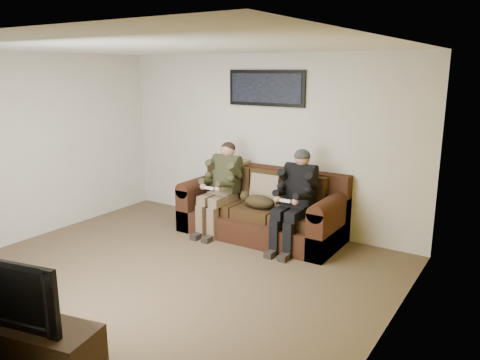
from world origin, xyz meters
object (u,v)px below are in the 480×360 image
Objects in this scene: person_left at (222,182)px; tv_stand at (23,345)px; cat at (258,201)px; sofa at (264,211)px; framed_poster at (266,88)px; television at (17,289)px; person_right at (296,193)px.

person_left reaches higher than tv_stand.
person_left is 2.01× the size of cat.
framed_poster is (-0.20, 0.38, 1.74)m from sofa.
sofa is 1.77× the size of tv_stand.
tv_stand is (0.14, -4.17, -1.89)m from framed_poster.
framed_poster is 1.29× the size of television.
cat is 1.67m from framed_poster.
framed_poster is (-0.80, 0.58, 1.35)m from person_right.
sofa is 0.31m from cat.
person_right is at bearing -35.74° from framed_poster.
person_left is 0.99× the size of person_right.
person_right is at bearing -18.00° from sofa.
person_right is 1.67m from framed_poster.
person_left reaches higher than television.
cat is at bearing -79.97° from sofa.
television is (-0.06, -3.78, 0.33)m from sofa.
person_left is 1.00× the size of tv_stand.
television is at bearing -90.85° from sofa.
cat is at bearing -68.55° from framed_poster.
framed_poster is at bearing 144.26° from person_right.
tv_stand is (-0.06, -3.78, -0.15)m from sofa.
person_left is at bearing 86.76° from television.
sofa reaches higher than cat.
tv_stand is at bearing -88.02° from framed_poster.
tv_stand is (-0.10, -3.55, -0.36)m from cat.
tv_stand is (-0.66, -3.59, -0.55)m from person_right.
sofa is at bearing 162.00° from person_right.
cat is 0.68× the size of television.
framed_poster reaches higher than sofa.
person_left is (-0.60, -0.20, 0.39)m from sofa.
framed_poster is at bearing 111.45° from cat.
framed_poster reaches higher than tv_stand.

